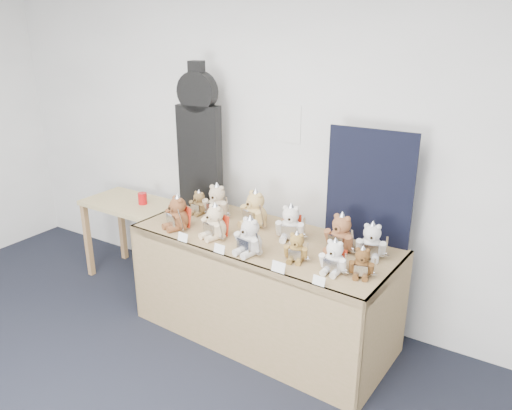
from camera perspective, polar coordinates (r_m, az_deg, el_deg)
The scene contains 22 objects.
room_shell at distance 3.97m, azimuth 3.75°, elevation 9.26°, with size 6.00×6.00×6.00m.
display_table at distance 3.72m, azimuth 0.13°, elevation -6.63°, with size 2.02×0.93×0.83m.
side_table at distance 4.76m, azimuth -13.84°, elevation -1.13°, with size 0.93×0.53×0.77m.
guitar_case at distance 4.19m, azimuth -6.50°, elevation 7.57°, with size 0.38×0.16×1.22m.
navy_board at distance 3.58m, azimuth 12.83°, elevation 1.99°, with size 0.62×0.02×0.83m, color black.
red_cup at distance 4.64m, azimuth -12.84°, elevation 0.73°, with size 0.08×0.08×0.11m, color #BB0C10.
teddy_front_far_left at distance 3.87m, azimuth -8.95°, elevation -1.04°, with size 0.24×0.23×0.30m.
teddy_front_left at distance 3.67m, azimuth -4.72°, elevation -2.05°, with size 0.24×0.22×0.29m.
teddy_front_centre at distance 3.41m, azimuth -0.74°, elevation -3.73°, with size 0.24×0.21×0.30m.
teddy_front_right at distance 3.34m, azimuth 4.64°, elevation -4.92°, with size 0.19×0.17×0.23m.
teddy_front_far_right at distance 3.21m, azimuth 8.92°, elevation -5.99°, with size 0.20×0.17×0.25m.
teddy_front_end at distance 3.20m, azimuth 12.00°, elevation -6.54°, with size 0.18×0.17×0.22m.
teddy_back_left at distance 4.06m, azimuth -4.50°, elevation 0.29°, with size 0.26×0.22×0.31m.
teddy_back_centre_left at distance 3.86m, azimuth -0.13°, elevation -0.61°, with size 0.26×0.25×0.32m.
teddy_back_centre_right at distance 3.65m, azimuth 3.96°, elevation -2.17°, with size 0.25×0.23×0.29m.
teddy_back_right at distance 3.49m, azimuth 9.65°, elevation -3.35°, with size 0.25×0.22×0.31m.
teddy_back_end at distance 3.45m, azimuth 13.05°, elevation -4.17°, with size 0.23×0.21×0.28m.
teddy_back_far_left at distance 4.15m, azimuth -6.54°, elevation 0.16°, with size 0.18×0.15×0.22m.
entry_card_a at distance 3.66m, azimuth -8.36°, elevation -3.67°, with size 0.09×0.00×0.06m, color white.
entry_card_b at distance 3.45m, azimuth -4.21°, elevation -5.02°, with size 0.09×0.00×0.06m, color white.
entry_card_c at distance 3.20m, azimuth 2.58°, elevation -7.10°, with size 0.10×0.00×0.07m, color white.
entry_card_d at distance 3.07m, azimuth 7.20°, elevation -8.58°, with size 0.08×0.00×0.06m, color white.
Camera 1 is at (1.98, -0.94, 2.33)m, focal length 35.00 mm.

